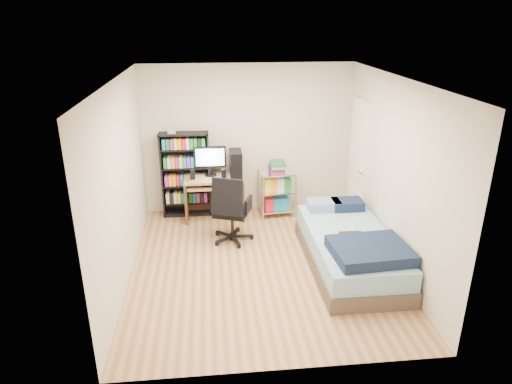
{
  "coord_description": "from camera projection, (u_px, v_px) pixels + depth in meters",
  "views": [
    {
      "loc": [
        -0.64,
        -5.44,
        3.22
      ],
      "look_at": [
        -0.03,
        0.4,
        0.92
      ],
      "focal_mm": 32.0,
      "sensor_mm": 36.0,
      "label": 1
    }
  ],
  "objects": [
    {
      "name": "computer_desk",
      "position": [
        220.0,
        180.0,
        7.54
      ],
      "size": [
        0.97,
        0.56,
        1.22
      ],
      "color": "#A77F56",
      "rests_on": "room"
    },
    {
      "name": "room",
      "position": [
        261.0,
        179.0,
        5.82
      ],
      "size": [
        3.58,
        4.08,
        2.58
      ],
      "color": "tan",
      "rests_on": "ground"
    },
    {
      "name": "office_chair",
      "position": [
        231.0,
        221.0,
        6.81
      ],
      "size": [
        0.8,
        0.8,
        1.05
      ],
      "rotation": [
        0.0,
        0.0,
        -0.35
      ],
      "color": "black",
      "rests_on": "room"
    },
    {
      "name": "media_shelf",
      "position": [
        186.0,
        174.0,
        7.61
      ],
      "size": [
        0.8,
        0.27,
        1.49
      ],
      "color": "black",
      "rests_on": "room"
    },
    {
      "name": "bed",
      "position": [
        350.0,
        248.0,
        6.14
      ],
      "size": [
        1.08,
        2.16,
        0.62
      ],
      "color": "brown",
      "rests_on": "room"
    },
    {
      "name": "door",
      "position": [
        358.0,
        162.0,
        7.33
      ],
      "size": [
        0.12,
        0.8,
        2.0
      ],
      "color": "white",
      "rests_on": "room"
    },
    {
      "name": "wire_cart",
      "position": [
        277.0,
        181.0,
        7.63
      ],
      "size": [
        0.62,
        0.47,
        0.94
      ],
      "rotation": [
        0.0,
        0.0,
        0.1
      ],
      "color": "silver",
      "rests_on": "room"
    }
  ]
}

